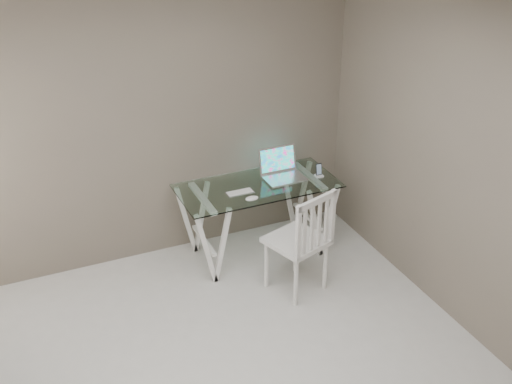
% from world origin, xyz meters
% --- Properties ---
extents(room, '(4.50, 4.52, 2.71)m').
position_xyz_m(room, '(-0.06, 0.02, 1.72)').
color(room, beige).
rests_on(room, ground).
extents(desk, '(1.50, 0.70, 0.75)m').
position_xyz_m(desk, '(0.90, 1.81, 0.38)').
color(desk, silver).
rests_on(desk, ground).
extents(chair, '(0.58, 0.58, 1.01)m').
position_xyz_m(chair, '(1.01, 1.07, 0.55)').
color(chair, silver).
rests_on(chair, ground).
extents(laptop, '(0.38, 0.33, 0.27)m').
position_xyz_m(laptop, '(1.19, 1.89, 0.81)').
color(laptop, silver).
rests_on(laptop, desk).
extents(keyboard, '(0.26, 0.11, 0.01)m').
position_xyz_m(keyboard, '(0.69, 1.74, 0.75)').
color(keyboard, silver).
rests_on(keyboard, desk).
extents(mouse, '(0.12, 0.07, 0.04)m').
position_xyz_m(mouse, '(0.73, 1.56, 0.77)').
color(mouse, silver).
rests_on(mouse, desk).
extents(phone_dock, '(0.07, 0.07, 0.13)m').
position_xyz_m(phone_dock, '(1.51, 1.74, 0.78)').
color(phone_dock, white).
rests_on(phone_dock, desk).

